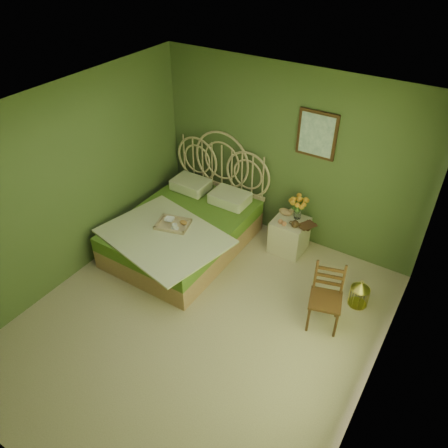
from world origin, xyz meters
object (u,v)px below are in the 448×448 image
Objects in this scene: bed at (185,228)px; nightstand at (290,230)px; chair at (328,293)px; birdcage at (359,294)px.

bed reaches higher than nightstand.
nightstand is 1.43m from chair.
chair is at bearing -6.98° from bed.
bed is 2.34m from chair.
nightstand is at bearing 29.16° from bed.
chair reaches higher than birdcage.
chair is 2.33× the size of birdcage.
chair is at bearing -46.78° from nightstand.
bed is at bearing -150.84° from nightstand.
bed reaches higher than birdcage.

